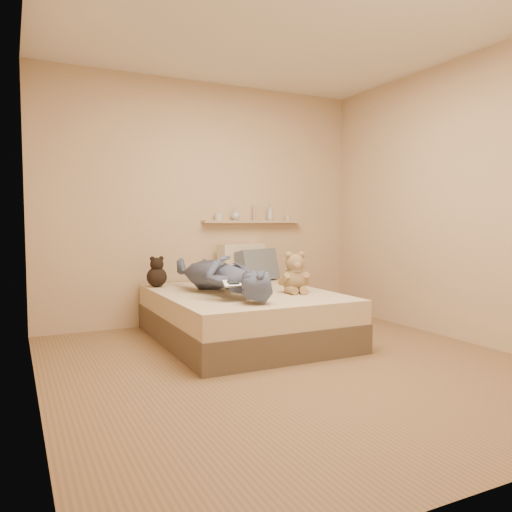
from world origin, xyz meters
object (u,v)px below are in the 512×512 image
pillow_cream (242,262)px  wall_shelf (253,222)px  bed (243,316)px  person (222,275)px  game_console (233,283)px  teddy_bear (295,276)px  dark_plush (157,274)px  pillow_grey (258,265)px

pillow_cream → wall_shelf: wall_shelf is taller
bed → person: bearing=-165.2°
bed → pillow_cream: pillow_cream is taller
bed → game_console: (-0.31, -0.50, 0.38)m
game_console → wall_shelf: size_ratio=0.14×
teddy_bear → person: size_ratio=0.26×
wall_shelf → person: bearing=-128.8°
dark_plush → pillow_grey: bearing=0.7°
teddy_bear → pillow_grey: 0.97m
pillow_cream → person: (-0.60, -0.89, -0.02)m
teddy_bear → bed: bearing=145.4°
teddy_bear → person: teddy_bear is taller
bed → game_console: size_ratio=11.00×
person → game_console: bearing=76.7°
game_console → pillow_cream: bearing=62.7°
game_console → pillow_grey: 1.44m
bed → pillow_cream: 1.00m
teddy_bear → pillow_cream: (-0.03, 1.10, 0.04)m
pillow_cream → wall_shelf: (0.18, 0.08, 0.45)m
wall_shelf → pillow_grey: bearing=-103.4°
pillow_grey → wall_shelf: size_ratio=0.42×
game_console → pillow_cream: (0.68, 1.33, 0.05)m
game_console → teddy_bear: (0.71, 0.22, 0.01)m
pillow_grey → person: size_ratio=0.34×
game_console → dark_plush: 1.22m
bed → teddy_bear: 0.62m
pillow_cream → teddy_bear: bearing=-88.7°
teddy_bear → person: 0.66m
game_console → teddy_bear: teddy_bear is taller
wall_shelf → pillow_cream: bearing=-156.1°
bed → person: 0.47m
teddy_bear → dark_plush: (-1.03, 0.95, -0.02)m
bed → wall_shelf: bearing=58.8°
pillow_grey → wall_shelf: 0.53m
dark_plush → game_console: bearing=-74.8°
bed → pillow_grey: (0.50, 0.69, 0.40)m
game_console → wall_shelf: wall_shelf is taller
game_console → pillow_grey: size_ratio=0.35×
pillow_grey → person: (-0.73, -0.75, 0.01)m
pillow_cream → person: pillow_cream is taller
bed → game_console: game_console is taller
teddy_bear → wall_shelf: size_ratio=0.32×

